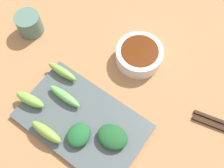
{
  "coord_description": "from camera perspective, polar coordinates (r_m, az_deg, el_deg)",
  "views": [
    {
      "loc": [
        0.2,
        0.15,
        0.64
      ],
      "look_at": [
        -0.02,
        -0.01,
        0.05
      ],
      "focal_mm": 41.39,
      "sensor_mm": 36.0,
      "label": 1
    }
  ],
  "objects": [
    {
      "name": "broccoli_stalk_0",
      "position": [
        0.63,
        -14.3,
        -10.24
      ],
      "size": [
        0.03,
        0.09,
        0.03
      ],
      "primitive_type": "ellipsoid",
      "rotation": [
        0.0,
        0.0,
        0.03
      ],
      "color": "#74A43E",
      "rests_on": "serving_plate"
    },
    {
      "name": "broccoli_stalk_1",
      "position": [
        0.65,
        -10.42,
        -2.68
      ],
      "size": [
        0.02,
        0.09,
        0.03
      ],
      "primitive_type": "ellipsoid",
      "rotation": [
        0.0,
        0.0,
        -0.0
      ],
      "color": "#61B455",
      "rests_on": "serving_plate"
    },
    {
      "name": "broccoli_leafy_3",
      "position": [
        0.61,
        0.08,
        -11.62
      ],
      "size": [
        0.07,
        0.08,
        0.03
      ],
      "primitive_type": "ellipsoid",
      "rotation": [
        0.0,
        0.0,
        0.17
      ],
      "color": "#1A5023",
      "rests_on": "serving_plate"
    },
    {
      "name": "broccoli_leafy_4",
      "position": [
        0.61,
        -7.45,
        -11.07
      ],
      "size": [
        0.06,
        0.05,
        0.03
      ],
      "primitive_type": "ellipsoid",
      "rotation": [
        0.0,
        0.0,
        -0.02
      ],
      "color": "#1B592B",
      "rests_on": "serving_plate"
    },
    {
      "name": "tea_cup",
      "position": [
        0.78,
        -17.8,
        12.53
      ],
      "size": [
        0.07,
        0.07,
        0.06
      ],
      "primitive_type": "cylinder",
      "color": "#4A6D60",
      "rests_on": "tabletop"
    },
    {
      "name": "broccoli_stalk_2",
      "position": [
        0.66,
        -17.64,
        -3.34
      ],
      "size": [
        0.04,
        0.08,
        0.03
      ],
      "primitive_type": "ellipsoid",
      "rotation": [
        0.0,
        0.0,
        0.17
      ],
      "color": "#72B445",
      "rests_on": "serving_plate"
    },
    {
      "name": "sauce_bowl",
      "position": [
        0.7,
        6.01,
        6.46
      ],
      "size": [
        0.13,
        0.13,
        0.04
      ],
      "color": "silver",
      "rests_on": "tabletop"
    },
    {
      "name": "tabletop",
      "position": [
        0.67,
        -0.26,
        -3.41
      ],
      "size": [
        2.1,
        2.1,
        0.02
      ],
      "primitive_type": "cube",
      "color": "#986F46",
      "rests_on": "ground"
    },
    {
      "name": "broccoli_stalk_5",
      "position": [
        0.68,
        -10.95,
        2.68
      ],
      "size": [
        0.02,
        0.09,
        0.03
      ],
      "primitive_type": "ellipsoid",
      "rotation": [
        0.0,
        0.0,
        0.04
      ],
      "color": "#76A844",
      "rests_on": "serving_plate"
    },
    {
      "name": "serving_plate",
      "position": [
        0.64,
        -6.57,
        -8.18
      ],
      "size": [
        0.19,
        0.31,
        0.01
      ],
      "primitive_type": "cube",
      "color": "#424F51",
      "rests_on": "tabletop"
    }
  ]
}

